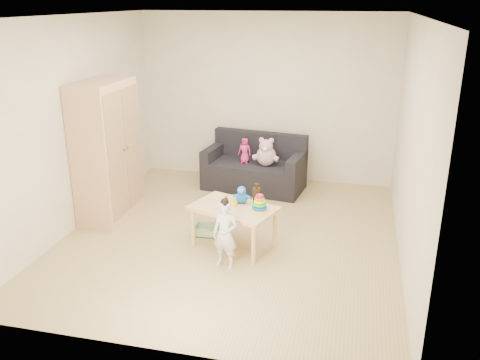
% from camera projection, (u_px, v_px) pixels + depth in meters
% --- Properties ---
extents(room, '(4.50, 4.50, 4.50)m').
position_uv_depth(room, '(231.00, 134.00, 5.86)').
color(room, tan).
rests_on(room, ground).
extents(wardrobe, '(0.50, 1.01, 1.81)m').
position_uv_depth(wardrobe, '(107.00, 151.00, 6.61)').
color(wardrobe, tan).
rests_on(wardrobe, ground).
extents(sofa, '(1.58, 0.94, 0.42)m').
position_uv_depth(sofa, '(254.00, 176.00, 7.79)').
color(sofa, black).
rests_on(sofa, ground).
extents(play_table, '(1.10, 0.89, 0.50)m').
position_uv_depth(play_table, '(234.00, 227.00, 5.96)').
color(play_table, '#EAB680').
rests_on(play_table, ground).
extents(storage_bin, '(0.37, 0.29, 0.11)m').
position_uv_depth(storage_bin, '(208.00, 230.00, 6.33)').
color(storage_bin, '#87A779').
rests_on(storage_bin, ground).
extents(toddler, '(0.31, 0.24, 0.76)m').
position_uv_depth(toddler, '(225.00, 235.00, 5.46)').
color(toddler, silver).
rests_on(toddler, ground).
extents(pink_bear, '(0.35, 0.31, 0.36)m').
position_uv_depth(pink_bear, '(266.00, 154.00, 7.54)').
color(pink_bear, '#C994A3').
rests_on(pink_bear, sofa).
extents(doll, '(0.20, 0.14, 0.38)m').
position_uv_depth(doll, '(245.00, 151.00, 7.66)').
color(doll, '#D22772').
rests_on(doll, sofa).
extents(ring_stacker, '(0.17, 0.17, 0.20)m').
position_uv_depth(ring_stacker, '(260.00, 204.00, 5.74)').
color(ring_stacker, '#FCEF0D').
rests_on(ring_stacker, play_table).
extents(brown_bottle, '(0.09, 0.09, 0.25)m').
position_uv_depth(brown_bottle, '(256.00, 195.00, 5.92)').
color(brown_bottle, black).
rests_on(brown_bottle, play_table).
extents(blue_plush, '(0.21, 0.18, 0.22)m').
position_uv_depth(blue_plush, '(242.00, 194.00, 5.95)').
color(blue_plush, '#1B7CF4').
rests_on(blue_plush, play_table).
extents(wooden_figure, '(0.06, 0.05, 0.12)m').
position_uv_depth(wooden_figure, '(226.00, 200.00, 5.91)').
color(wooden_figure, brown).
rests_on(wooden_figure, play_table).
extents(yellow_book, '(0.22, 0.22, 0.02)m').
position_uv_depth(yellow_book, '(230.00, 202.00, 5.99)').
color(yellow_book, yellow).
rests_on(yellow_book, play_table).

